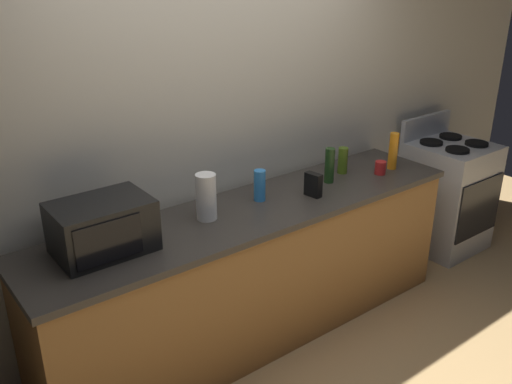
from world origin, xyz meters
TOP-DOWN VIEW (x-y plane):
  - ground_plane at (0.00, 0.00)m, footprint 8.00×8.00m
  - back_wall at (0.00, 0.81)m, footprint 6.40×0.10m
  - counter_run at (0.00, 0.40)m, footprint 2.84×0.64m
  - stove_range at (2.00, 0.40)m, footprint 0.60×0.61m
  - microwave at (-0.94, 0.45)m, footprint 0.48×0.35m
  - paper_towel_roll at (-0.32, 0.45)m, footprint 0.12×0.12m
  - cordless_phone at (0.39, 0.32)m, footprint 0.07×0.12m
  - bottle_dish_soap at (1.17, 0.34)m, footprint 0.06×0.06m
  - bottle_wine at (0.63, 0.43)m, footprint 0.06×0.06m
  - bottle_spray_cleaner at (0.09, 0.47)m, footprint 0.07×0.07m
  - bottle_olive_oil at (0.83, 0.50)m, footprint 0.07×0.07m
  - mug_red at (1.02, 0.32)m, footprint 0.08×0.08m

SIDE VIEW (x-z plane):
  - ground_plane at x=0.00m, z-range 0.00..0.00m
  - counter_run at x=0.00m, z-range 0.00..0.90m
  - stove_range at x=2.00m, z-range -0.08..1.00m
  - mug_red at x=1.02m, z-range 0.90..0.99m
  - cordless_phone at x=0.39m, z-range 0.90..1.05m
  - bottle_olive_oil at x=0.83m, z-range 0.90..1.08m
  - bottle_spray_cleaner at x=0.09m, z-range 0.90..1.09m
  - bottle_wine at x=0.63m, z-range 0.90..1.14m
  - bottle_dish_soap at x=1.17m, z-range 0.90..1.16m
  - microwave at x=-0.94m, z-range 0.90..1.17m
  - paper_towel_roll at x=-0.32m, z-range 0.90..1.17m
  - back_wall at x=0.00m, z-range 0.00..2.70m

